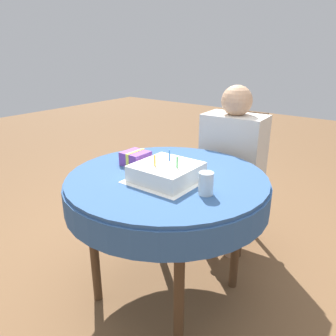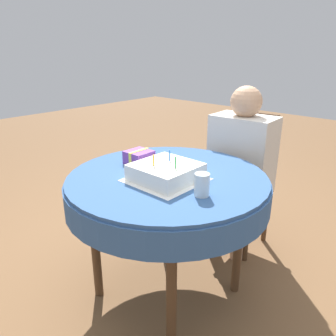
{
  "view_description": "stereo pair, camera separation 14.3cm",
  "coord_description": "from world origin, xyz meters",
  "px_view_note": "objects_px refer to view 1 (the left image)",
  "views": [
    {
      "loc": [
        0.98,
        -1.28,
        1.4
      ],
      "look_at": [
        0.02,
        -0.02,
        0.81
      ],
      "focal_mm": 35.0,
      "sensor_mm": 36.0,
      "label": 1
    },
    {
      "loc": [
        1.09,
        -1.19,
        1.4
      ],
      "look_at": [
        0.02,
        -0.02,
        0.81
      ],
      "focal_mm": 35.0,
      "sensor_mm": 36.0,
      "label": 2
    }
  ],
  "objects_px": {
    "person": "(232,153)",
    "drinking_glass": "(206,183)",
    "birthday_cake": "(167,172)",
    "gift_box": "(136,158)",
    "chair": "(235,175)"
  },
  "relations": [
    {
      "from": "person",
      "to": "birthday_cake",
      "type": "bearing_deg",
      "value": -91.98
    },
    {
      "from": "chair",
      "to": "person",
      "type": "bearing_deg",
      "value": -90.0
    },
    {
      "from": "chair",
      "to": "gift_box",
      "type": "bearing_deg",
      "value": -111.6
    },
    {
      "from": "chair",
      "to": "drinking_glass",
      "type": "relative_size",
      "value": 9.08
    },
    {
      "from": "person",
      "to": "birthday_cake",
      "type": "xyz_separation_m",
      "value": [
        0.02,
        -0.78,
        0.1
      ]
    },
    {
      "from": "chair",
      "to": "gift_box",
      "type": "distance_m",
      "value": 0.88
    },
    {
      "from": "birthday_cake",
      "to": "drinking_glass",
      "type": "relative_size",
      "value": 2.77
    },
    {
      "from": "chair",
      "to": "gift_box",
      "type": "relative_size",
      "value": 6.86
    },
    {
      "from": "chair",
      "to": "drinking_glass",
      "type": "bearing_deg",
      "value": -76.56
    },
    {
      "from": "person",
      "to": "gift_box",
      "type": "bearing_deg",
      "value": -114.15
    },
    {
      "from": "drinking_glass",
      "to": "person",
      "type": "bearing_deg",
      "value": 108.37
    },
    {
      "from": "person",
      "to": "gift_box",
      "type": "height_order",
      "value": "person"
    },
    {
      "from": "birthday_cake",
      "to": "person",
      "type": "bearing_deg",
      "value": 91.53
    },
    {
      "from": "person",
      "to": "drinking_glass",
      "type": "relative_size",
      "value": 10.92
    },
    {
      "from": "person",
      "to": "birthday_cake",
      "type": "relative_size",
      "value": 3.94
    }
  ]
}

